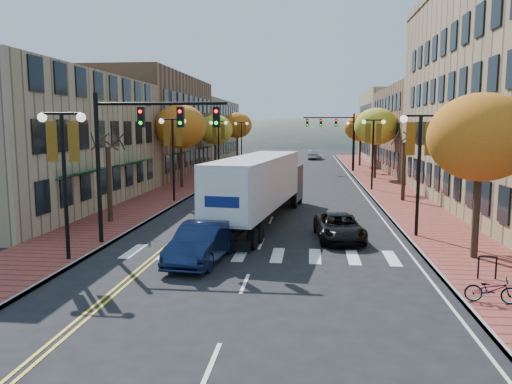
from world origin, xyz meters
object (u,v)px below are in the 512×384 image
(semi_truck, at_px, (262,184))
(navy_sedan, at_px, (201,243))
(black_suv, at_px, (339,227))
(bicycle, at_px, (492,290))

(semi_truck, relative_size, navy_sedan, 3.22)
(black_suv, height_order, bicycle, black_suv)
(semi_truck, bearing_deg, navy_sedan, -93.20)
(navy_sedan, relative_size, bicycle, 3.11)
(navy_sedan, bearing_deg, bicycle, -16.08)
(semi_truck, height_order, bicycle, semi_truck)
(black_suv, relative_size, bicycle, 2.94)
(black_suv, bearing_deg, bicycle, -70.01)
(navy_sedan, height_order, bicycle, navy_sedan)
(semi_truck, height_order, navy_sedan, semi_truck)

